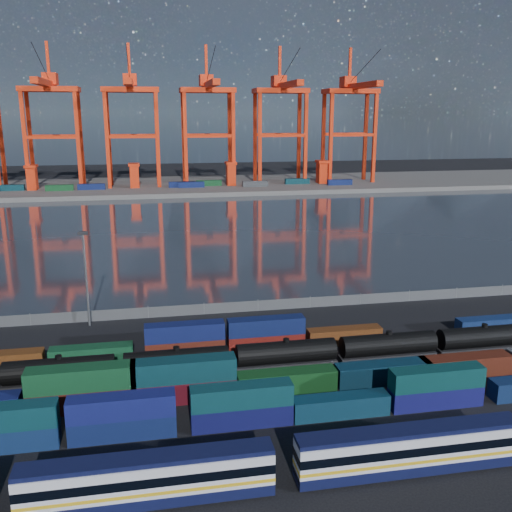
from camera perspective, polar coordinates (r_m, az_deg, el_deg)
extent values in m
plane|color=black|center=(80.94, 4.04, -12.05)|extent=(700.00, 700.00, 0.00)
plane|color=#282F3A|center=(179.73, -4.46, 2.65)|extent=(700.00, 700.00, 0.00)
cube|color=#514F4C|center=(282.91, -6.85, 7.00)|extent=(700.00, 70.00, 2.00)
cone|color=#1E2630|center=(1694.83, -18.00, 21.10)|extent=(1100.00, 1100.00, 520.00)
cone|color=#1E2630|center=(1695.60, -3.46, 20.70)|extent=(1040.00, 1040.00, 460.00)
cone|color=#1E2630|center=(1787.81, 10.12, 18.89)|extent=(960.00, 960.00, 380.00)
cone|color=#1E2630|center=(1934.25, 20.25, 16.70)|extent=(840.00, 840.00, 300.00)
cube|color=silver|center=(57.66, -10.72, -20.98)|extent=(23.59, 2.83, 3.58)
cube|color=black|center=(58.76, -10.63, -22.49)|extent=(23.59, 2.89, 1.13)
cube|color=black|center=(56.53, -10.82, -19.30)|extent=(23.59, 2.55, 0.47)
cube|color=gold|center=(58.10, -10.69, -21.59)|extent=(23.61, 2.92, 0.34)
cube|color=black|center=(57.45, -10.74, -20.67)|extent=(23.61, 2.92, 0.94)
cube|color=black|center=(59.81, -19.22, -22.98)|extent=(2.83, 1.89, 0.66)
cube|color=black|center=(59.47, -1.99, -22.34)|extent=(2.83, 1.89, 0.66)
cube|color=silver|center=(62.74, 15.09, -18.07)|extent=(23.59, 2.83, 3.58)
cube|color=black|center=(63.75, 14.98, -19.51)|extent=(23.59, 2.89, 1.13)
cube|color=black|center=(61.70, 15.21, -16.47)|extent=(23.59, 2.55, 0.47)
cube|color=gold|center=(63.14, 15.04, -18.65)|extent=(23.61, 2.92, 0.34)
cube|color=black|center=(62.54, 15.11, -17.78)|extent=(23.61, 2.92, 0.94)
cube|color=black|center=(61.32, 7.45, -21.20)|extent=(2.83, 1.89, 0.66)
cube|color=black|center=(67.66, 21.61, -18.46)|extent=(2.83, 1.89, 0.66)
cube|color=navy|center=(70.61, -24.01, -16.34)|extent=(11.92, 2.42, 2.58)
cube|color=#0D3B44|center=(69.39, -24.23, -14.49)|extent=(11.92, 2.42, 2.58)
cube|color=#101E51|center=(68.70, -13.16, -16.31)|extent=(11.92, 2.42, 2.58)
cube|color=navy|center=(67.44, -13.29, -14.41)|extent=(11.92, 2.42, 2.58)
cube|color=#0F124F|center=(69.24, -1.44, -15.64)|extent=(11.92, 2.42, 2.58)
cube|color=#0D3C44|center=(67.99, -1.45, -13.75)|extent=(11.92, 2.42, 2.58)
cube|color=#0E3249|center=(71.90, 8.43, -14.60)|extent=(11.92, 2.42, 2.58)
cube|color=navy|center=(76.56, 17.49, -13.26)|extent=(11.92, 2.42, 2.58)
cube|color=#0C3D3E|center=(75.43, 17.64, -11.51)|extent=(11.92, 2.42, 2.58)
cube|color=#501610|center=(75.46, -16.92, -13.52)|extent=(13.14, 2.67, 2.85)
cube|color=#134A27|center=(74.21, -17.08, -11.57)|extent=(13.14, 2.67, 2.85)
cube|color=maroon|center=(74.98, -7.17, -13.16)|extent=(13.14, 2.67, 2.85)
cube|color=#0C363F|center=(73.72, -7.24, -11.20)|extent=(13.14, 2.67, 2.85)
cube|color=#12461B|center=(76.75, 3.09, -12.39)|extent=(13.14, 2.67, 2.85)
cube|color=#0C2A40|center=(80.75, 12.58, -11.32)|extent=(13.14, 2.67, 2.85)
cube|color=#531D10|center=(86.02, 20.15, -10.25)|extent=(13.14, 2.67, 2.85)
cube|color=brown|center=(90.23, -24.23, -9.58)|extent=(11.90, 2.42, 2.58)
cube|color=#134A29|center=(88.02, -16.12, -9.45)|extent=(11.90, 2.42, 2.58)
cube|color=#571C11|center=(87.63, -7.09, -9.08)|extent=(11.90, 2.42, 2.58)
cube|color=navy|center=(86.65, -7.14, -7.51)|extent=(11.90, 2.42, 2.58)
cube|color=maroon|center=(89.13, 1.01, -8.56)|extent=(11.90, 2.42, 2.58)
cube|color=#0F1B4F|center=(88.16, 1.02, -7.01)|extent=(11.90, 2.42, 2.58)
cube|color=brown|center=(92.37, 8.82, -7.89)|extent=(11.90, 2.42, 2.58)
cube|color=navy|center=(103.47, 22.43, -6.39)|extent=(11.90, 2.42, 2.58)
cylinder|color=black|center=(81.51, -19.06, -10.69)|extent=(14.26, 3.18, 3.18)
cylinder|color=black|center=(80.81, -19.16, -9.56)|extent=(0.88, 0.88, 0.55)
cube|color=black|center=(82.24, -18.96, -11.80)|extent=(14.81, 2.19, 0.44)
cube|color=black|center=(83.33, -22.37, -12.10)|extent=(2.74, 1.97, 0.66)
cube|color=black|center=(81.81, -15.44, -12.01)|extent=(2.74, 1.97, 0.66)
cylinder|color=black|center=(80.56, -7.92, -10.31)|extent=(14.26, 3.18, 3.18)
cylinder|color=black|center=(79.85, -7.97, -9.16)|extent=(0.88, 0.88, 0.55)
cube|color=black|center=(81.30, -7.88, -11.43)|extent=(14.81, 2.19, 0.44)
cube|color=black|center=(81.47, -11.41, -11.88)|extent=(2.74, 1.97, 0.66)
cube|color=black|center=(81.80, -4.35, -11.50)|extent=(2.74, 1.97, 0.66)
cylinder|color=black|center=(82.56, 3.03, -9.56)|extent=(14.26, 3.18, 3.18)
cylinder|color=black|center=(81.87, 3.05, -8.43)|extent=(0.88, 0.88, 0.55)
cube|color=black|center=(83.28, 3.01, -10.66)|extent=(14.81, 2.19, 0.44)
cube|color=black|center=(82.53, -0.39, -11.22)|extent=(2.74, 1.97, 0.66)
cube|color=black|center=(84.68, 6.31, -10.62)|extent=(2.74, 1.97, 0.66)
cylinder|color=black|center=(87.31, 13.08, -8.56)|extent=(14.26, 3.18, 3.18)
cylinder|color=black|center=(86.66, 13.14, -7.49)|extent=(0.88, 0.88, 0.55)
cube|color=black|center=(87.99, 13.01, -9.62)|extent=(14.81, 2.19, 0.44)
cube|color=black|center=(86.40, 9.94, -10.24)|extent=(2.74, 1.97, 0.66)
cube|color=black|center=(90.17, 15.91, -9.51)|extent=(2.74, 1.97, 0.66)
cylinder|color=black|center=(94.39, 21.80, -7.49)|extent=(14.26, 3.18, 3.18)
cylinder|color=black|center=(93.79, 21.90, -6.49)|extent=(0.88, 0.88, 0.55)
cube|color=black|center=(95.03, 21.71, -8.47)|extent=(14.81, 2.19, 0.44)
cube|color=black|center=(92.73, 19.07, -9.09)|extent=(2.74, 1.97, 0.66)
cube|color=black|center=(97.83, 24.16, -8.35)|extent=(2.74, 1.97, 0.66)
cube|color=#595B5E|center=(105.80, 0.20, -4.99)|extent=(160.00, 0.06, 2.00)
cylinder|color=slate|center=(106.15, -21.63, -5.91)|extent=(0.12, 0.12, 2.20)
cylinder|color=slate|center=(104.63, -16.23, -5.75)|extent=(0.12, 0.12, 2.20)
cylinder|color=slate|center=(104.05, -10.73, -5.53)|extent=(0.12, 0.12, 2.20)
cylinder|color=slate|center=(104.43, -5.22, -5.26)|extent=(0.12, 0.12, 2.20)
cylinder|color=slate|center=(105.76, 0.20, -4.94)|extent=(0.12, 0.12, 2.20)
cylinder|color=slate|center=(108.00, 5.44, -4.60)|extent=(0.12, 0.12, 2.20)
cylinder|color=slate|center=(111.11, 10.41, -4.23)|extent=(0.12, 0.12, 2.20)
cylinder|color=slate|center=(114.99, 15.08, -3.86)|extent=(0.12, 0.12, 2.20)
cylinder|color=slate|center=(119.60, 19.41, -3.50)|extent=(0.12, 0.12, 2.20)
cylinder|color=slate|center=(124.83, 23.40, -3.14)|extent=(0.12, 0.12, 2.20)
cylinder|color=slate|center=(100.65, -16.60, -2.43)|extent=(0.36, 0.36, 16.00)
cube|color=black|center=(98.69, -16.94, 2.20)|extent=(1.60, 0.40, 0.60)
cube|color=red|center=(288.90, -24.10, 10.40)|extent=(1.63, 1.63, 45.79)
cube|color=red|center=(274.35, -22.07, 10.46)|extent=(1.63, 1.63, 45.79)
cube|color=red|center=(286.33, -21.61, 10.62)|extent=(1.63, 1.63, 45.79)
cube|color=red|center=(270.98, -17.35, 10.81)|extent=(1.63, 1.63, 45.79)
cube|color=red|center=(283.11, -17.08, 10.95)|extent=(1.63, 1.63, 45.79)
cube|color=red|center=(272.34, -19.77, 11.12)|extent=(22.39, 1.42, 1.42)
cube|color=red|center=(284.41, -19.40, 11.25)|extent=(22.39, 1.42, 1.42)
cube|color=red|center=(278.36, -19.94, 15.41)|extent=(25.44, 14.25, 2.24)
cube|color=red|center=(266.38, -20.39, 15.91)|extent=(3.05, 48.84, 2.54)
cube|color=red|center=(282.58, -19.89, 16.32)|extent=(6.11, 8.14, 5.09)
cube|color=red|center=(281.08, -20.09, 17.88)|extent=(1.22, 1.22, 16.28)
cylinder|color=black|center=(264.40, -20.61, 17.47)|extent=(0.24, 41.88, 13.82)
cube|color=red|center=(269.88, -14.65, 10.98)|extent=(1.63, 1.63, 45.79)
cube|color=red|center=(282.06, -14.49, 11.11)|extent=(1.63, 1.63, 45.79)
cube|color=red|center=(269.38, -9.81, 11.22)|extent=(1.63, 1.63, 45.79)
cube|color=red|center=(281.58, -9.86, 11.34)|extent=(1.63, 1.63, 45.79)
cube|color=red|center=(269.30, -12.26, 11.60)|extent=(22.39, 1.42, 1.42)
cube|color=red|center=(281.50, -12.20, 11.70)|extent=(22.39, 1.42, 1.42)
cube|color=red|center=(275.38, -12.46, 15.93)|extent=(25.44, 14.25, 2.24)
cube|color=red|center=(263.27, -12.55, 16.47)|extent=(3.05, 48.84, 2.54)
cube|color=red|center=(279.65, -12.49, 16.84)|extent=(6.11, 8.14, 5.09)
cube|color=red|center=(278.13, -12.59, 18.43)|extent=(1.22, 1.22, 16.28)
cylinder|color=black|center=(261.26, -12.65, 18.05)|extent=(0.24, 41.88, 13.82)
cube|color=red|center=(269.92, -7.08, 11.32)|extent=(1.63, 1.63, 45.79)
cube|color=red|center=(282.09, -7.25, 11.44)|extent=(1.63, 1.63, 45.79)
cube|color=red|center=(272.31, -2.28, 11.44)|extent=(1.63, 1.63, 45.79)
cube|color=red|center=(284.38, -2.65, 11.55)|extent=(1.63, 1.63, 45.79)
cube|color=red|center=(270.79, -4.68, 11.88)|extent=(22.39, 1.42, 1.42)
cube|color=red|center=(282.92, -4.95, 11.97)|extent=(22.39, 1.42, 1.42)
cube|color=red|center=(276.84, -4.91, 16.19)|extent=(25.44, 14.25, 2.24)
cube|color=red|center=(264.79, -4.63, 16.73)|extent=(3.05, 48.84, 2.54)
cube|color=red|center=(281.09, -5.02, 17.09)|extent=(6.11, 8.14, 5.09)
cube|color=red|center=(279.57, -5.01, 18.67)|extent=(1.22, 1.22, 16.28)
cylinder|color=black|center=(262.79, -4.60, 18.30)|extent=(0.24, 41.88, 13.82)
cube|color=red|center=(274.45, 0.38, 11.47)|extent=(1.63, 1.63, 45.79)
cube|color=red|center=(286.43, -0.10, 11.58)|extent=(1.63, 1.63, 45.79)
cube|color=red|center=(279.62, 4.98, 11.47)|extent=(1.63, 1.63, 45.79)
cube|color=red|center=(291.39, 4.32, 11.59)|extent=(1.63, 1.63, 45.79)
cube|color=red|center=(276.73, 2.71, 11.95)|extent=(22.39, 1.42, 1.42)
cube|color=red|center=(288.61, 2.13, 12.05)|extent=(22.39, 1.42, 1.42)
cube|color=red|center=(282.65, 2.46, 16.18)|extent=(25.44, 14.25, 2.24)
cube|color=red|center=(270.86, 3.07, 16.69)|extent=(3.05, 48.84, 2.54)
cube|color=red|center=(286.81, 2.28, 17.07)|extent=(6.11, 8.14, 5.09)
cube|color=red|center=(285.33, 2.39, 18.62)|extent=(1.22, 1.22, 16.28)
cylinder|color=black|center=(268.91, 3.23, 18.23)|extent=(0.24, 41.88, 13.82)
cube|color=red|center=(283.27, 7.49, 11.44)|extent=(1.63, 1.63, 45.79)
cube|color=red|center=(294.89, 6.74, 11.56)|extent=(1.63, 1.63, 45.79)
cube|color=red|center=(290.99, 11.76, 11.34)|extent=(1.63, 1.63, 45.79)
cube|color=red|center=(302.31, 10.87, 11.47)|extent=(1.63, 1.63, 45.79)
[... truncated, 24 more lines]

